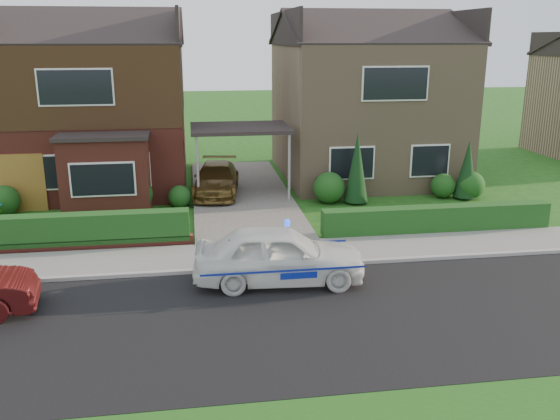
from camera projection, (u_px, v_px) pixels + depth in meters
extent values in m
plane|color=#174E14|center=(284.00, 320.00, 13.20)|extent=(120.00, 120.00, 0.00)
cube|color=black|center=(284.00, 320.00, 13.20)|extent=(60.00, 6.00, 0.02)
cube|color=#9E9993|center=(267.00, 267.00, 16.08)|extent=(60.00, 0.16, 0.12)
cube|color=slate|center=(262.00, 254.00, 17.08)|extent=(60.00, 2.00, 0.10)
cube|color=#666059|center=(241.00, 194.00, 23.62)|extent=(3.80, 12.00, 0.12)
cube|color=maroon|center=(96.00, 116.00, 24.85)|extent=(7.20, 8.00, 5.80)
cube|color=white|center=(38.00, 173.00, 21.23)|extent=(1.80, 0.08, 1.30)
cube|color=white|center=(128.00, 170.00, 21.68)|extent=(1.60, 0.08, 1.30)
cube|color=white|center=(76.00, 87.00, 20.62)|extent=(2.60, 0.08, 1.30)
cube|color=black|center=(93.00, 81.00, 24.45)|extent=(7.26, 8.06, 2.90)
cube|color=maroon|center=(106.00, 176.00, 20.95)|extent=(3.00, 1.40, 2.70)
cube|color=black|center=(102.00, 136.00, 20.55)|extent=(3.20, 1.60, 0.14)
cube|color=#97795D|center=(364.00, 111.00, 26.50)|extent=(7.20, 8.00, 5.80)
cube|color=white|center=(352.00, 163.00, 22.88)|extent=(1.80, 0.08, 1.30)
cube|color=white|center=(430.00, 161.00, 23.33)|extent=(1.60, 0.08, 1.30)
cube|color=white|center=(395.00, 84.00, 22.27)|extent=(2.60, 0.08, 1.30)
cube|color=black|center=(240.00, 128.00, 22.89)|extent=(3.80, 3.00, 0.14)
cylinder|color=gray|center=(198.00, 171.00, 21.69)|extent=(0.10, 0.10, 2.70)
cylinder|color=gray|center=(289.00, 168.00, 22.18)|extent=(0.10, 0.10, 2.70)
cube|color=brown|center=(14.00, 183.00, 21.19)|extent=(2.20, 0.10, 2.10)
cube|color=maroon|center=(61.00, 246.00, 17.35)|extent=(7.70, 0.25, 0.36)
cube|color=#133C17|center=(62.00, 250.00, 17.55)|extent=(7.50, 0.55, 0.90)
cube|color=#133C17|center=(436.00, 233.00, 19.10)|extent=(7.50, 0.55, 0.80)
sphere|color=#133C17|center=(4.00, 201.00, 20.86)|extent=(1.08, 1.08, 1.08)
sphere|color=#133C17|center=(134.00, 194.00, 21.27)|extent=(1.32, 1.32, 1.32)
sphere|color=#133C17|center=(180.00, 197.00, 21.85)|extent=(0.84, 0.84, 0.84)
sphere|color=#133C17|center=(329.00, 188.00, 22.41)|extent=(1.20, 1.20, 1.20)
sphere|color=#133C17|center=(443.00, 186.00, 23.19)|extent=(0.96, 0.96, 0.96)
sphere|color=#133C17|center=(471.00, 185.00, 23.03)|extent=(1.08, 1.08, 1.08)
cone|color=black|center=(357.00, 170.00, 22.17)|extent=(0.90, 0.90, 2.60)
cone|color=black|center=(467.00, 171.00, 22.85)|extent=(0.90, 0.90, 2.20)
imported|color=silver|center=(279.00, 255.00, 15.05)|extent=(2.04, 4.45, 1.48)
sphere|color=#193FF2|center=(288.00, 224.00, 14.85)|extent=(0.17, 0.17, 0.17)
cube|color=navy|center=(285.00, 270.00, 14.23)|extent=(4.00, 0.02, 0.05)
cube|color=navy|center=(274.00, 246.00, 15.90)|extent=(4.00, 0.01, 0.05)
ellipsoid|color=black|center=(231.00, 248.00, 14.70)|extent=(0.22, 0.17, 0.21)
sphere|color=white|center=(232.00, 250.00, 14.64)|extent=(0.11, 0.11, 0.11)
sphere|color=black|center=(232.00, 243.00, 14.64)|extent=(0.13, 0.13, 0.13)
cone|color=black|center=(230.00, 241.00, 14.63)|extent=(0.04, 0.04, 0.05)
cone|color=black|center=(234.00, 241.00, 14.64)|extent=(0.04, 0.04, 0.05)
imported|color=brown|center=(217.00, 179.00, 23.30)|extent=(2.13, 4.25, 1.18)
imported|color=gray|center=(175.00, 226.00, 18.42)|extent=(0.48, 0.48, 0.86)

